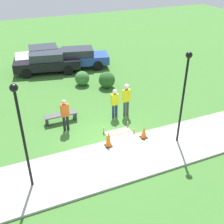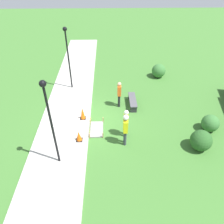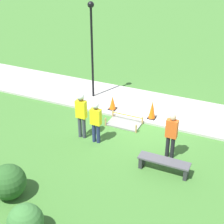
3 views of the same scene
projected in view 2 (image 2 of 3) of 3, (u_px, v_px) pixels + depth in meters
name	position (u px, v px, depth m)	size (l,w,h in m)	color
ground_plane	(90.00, 121.00, 13.14)	(60.00, 60.00, 0.00)	#3D702D
sidewalk	(66.00, 120.00, 13.08)	(28.00, 2.92, 0.10)	#ADAAA3
wet_concrete_patch	(97.00, 129.00, 12.47)	(1.39, 0.78, 0.35)	gray
traffic_cone_near_patch	(83.00, 113.00, 12.91)	(0.34, 0.34, 0.80)	black
traffic_cone_far_patch	(79.00, 136.00, 11.50)	(0.34, 0.34, 0.62)	black
park_bench	(133.00, 101.00, 14.23)	(1.73, 0.44, 0.47)	#2D2D33
worker_supervisor	(126.00, 121.00, 11.53)	(0.40, 0.25, 1.70)	navy
worker_assistant	(125.00, 127.00, 10.92)	(0.40, 0.28, 1.91)	#383D47
bystander_in_orange_shirt	(119.00, 93.00, 13.77)	(0.40, 0.23, 1.75)	black
lamppost_near	(49.00, 114.00, 8.85)	(0.28, 0.28, 4.40)	black
lamppost_far	(68.00, 51.00, 14.38)	(0.28, 0.28, 4.32)	black
shrub_rounded_near	(210.00, 123.00, 12.19)	(0.98, 0.98, 0.98)	#387033
shrub_rounded_mid	(201.00, 140.00, 11.03)	(1.09, 1.09, 1.09)	#285623
shrub_rounded_far	(159.00, 71.00, 17.22)	(1.07, 1.07, 1.07)	#387033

